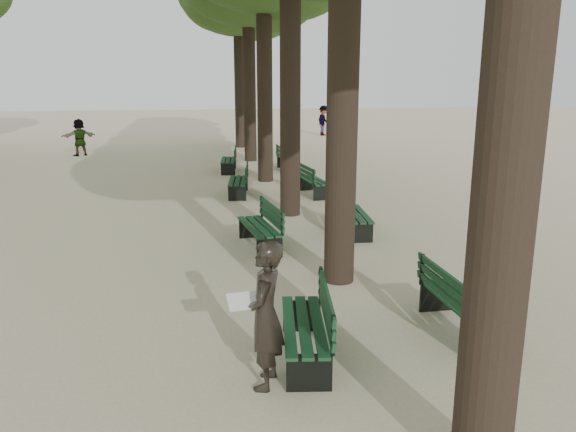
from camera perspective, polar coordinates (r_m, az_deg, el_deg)
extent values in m
plane|color=beige|center=(6.99, -0.79, -15.73)|extent=(120.00, 120.00, 0.00)
cylinder|color=#33261C|center=(4.70, 22.46, 16.55)|extent=(0.52, 0.52, 7.50)
cylinder|color=#33261C|center=(9.34, 5.66, 15.61)|extent=(0.52, 0.52, 7.50)
cylinder|color=#33261C|center=(14.22, 0.23, 15.03)|extent=(0.52, 0.52, 7.50)
cylinder|color=#33261C|center=(19.17, -2.40, 14.69)|extent=(0.52, 0.52, 7.50)
cylinder|color=#33261C|center=(24.13, -3.95, 14.48)|extent=(0.52, 0.52, 7.50)
cylinder|color=#33261C|center=(29.11, -4.96, 14.34)|extent=(0.52, 0.52, 7.50)
cube|color=black|center=(7.24, 1.58, -12.61)|extent=(0.76, 1.85, 0.45)
cube|color=black|center=(7.14, 1.60, -11.00)|extent=(0.78, 1.86, 0.04)
cube|color=black|center=(7.05, 3.91, -8.95)|extent=(0.29, 1.79, 0.40)
cube|color=black|center=(11.74, -3.00, -2.14)|extent=(0.76, 1.85, 0.45)
cube|color=black|center=(11.68, -3.01, -1.08)|extent=(0.78, 1.86, 0.04)
cube|color=black|center=(11.68, -1.70, 0.30)|extent=(0.29, 1.79, 0.40)
cube|color=black|center=(17.03, -5.13, 2.84)|extent=(0.74, 1.85, 0.45)
cube|color=black|center=(16.99, -5.15, 3.59)|extent=(0.76, 1.85, 0.04)
cube|color=black|center=(16.94, -4.22, 4.50)|extent=(0.26, 1.79, 0.40)
cube|color=black|center=(21.45, -6.10, 5.08)|extent=(0.69, 1.84, 0.45)
cube|color=black|center=(21.42, -6.11, 5.68)|extent=(0.71, 1.84, 0.04)
cube|color=black|center=(21.37, -5.38, 6.41)|extent=(0.22, 1.80, 0.40)
cube|color=black|center=(8.24, 17.23, -9.84)|extent=(0.53, 1.80, 0.45)
cube|color=black|center=(8.16, 17.35, -8.39)|extent=(0.55, 1.80, 0.04)
cube|color=black|center=(7.94, 15.68, -6.80)|extent=(0.05, 1.80, 0.40)
cube|color=black|center=(12.90, 6.81, -0.76)|extent=(0.68, 1.84, 0.45)
cube|color=black|center=(12.84, 6.84, 0.21)|extent=(0.70, 1.84, 0.04)
cube|color=black|center=(12.73, 5.64, 1.37)|extent=(0.20, 1.80, 0.40)
cube|color=black|center=(17.04, 2.70, 2.89)|extent=(0.70, 1.84, 0.45)
cube|color=black|center=(17.00, 2.71, 3.63)|extent=(0.72, 1.85, 0.04)
cube|color=black|center=(16.87, 1.81, 4.49)|extent=(0.23, 1.79, 0.40)
cube|color=black|center=(21.66, 0.02, 5.24)|extent=(0.60, 1.82, 0.45)
cube|color=black|center=(21.63, 0.02, 5.83)|extent=(0.62, 1.82, 0.04)
cube|color=black|center=(21.54, -0.72, 6.52)|extent=(0.12, 1.80, 0.40)
imported|color=black|center=(6.39, -2.31, -10.03)|extent=(0.55, 0.76, 1.73)
cube|color=white|center=(6.29, -4.61, -8.60)|extent=(0.37, 0.29, 0.12)
imported|color=#262628|center=(27.54, -20.42, 7.51)|extent=(1.52, 1.06, 1.68)
imported|color=#262628|center=(35.25, 3.63, 9.65)|extent=(1.01, 1.17, 1.84)
imported|color=#262628|center=(27.25, -2.49, 8.17)|extent=(0.83, 0.90, 1.56)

